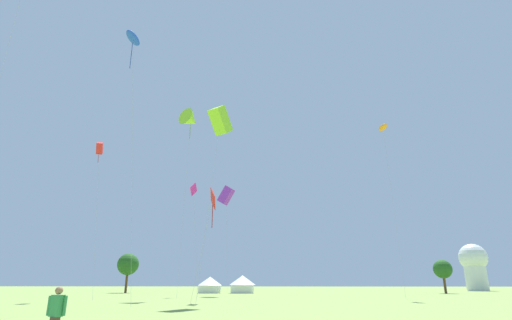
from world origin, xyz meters
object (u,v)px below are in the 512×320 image
Objects in this scene: kite_blue_parafoil at (133,39)px; person_spectator at (55,319)px; kite_lime_delta at (191,120)px; kite_purple_box at (226,195)px; kite_red_box at (100,149)px; tree_distant_right at (128,264)px; festival_tent_right at (210,284)px; festival_tent_left at (242,283)px; kite_red_diamond at (213,200)px; observatory_dome at (474,264)px; kite_lime_box at (220,121)px; tree_distant_left at (443,269)px; kite_magenta_diamond at (194,190)px; kite_orange_parafoil at (383,128)px.

kite_blue_parafoil is 31.70m from person_spectator.
kite_purple_box is (3.76, 10.36, -8.60)m from kite_lime_delta.
kite_blue_parafoil reaches higher than kite_red_box.
kite_blue_parafoil is at bearing -70.42° from tree_distant_right.
festival_tent_left reaches higher than festival_tent_right.
tree_distant_right is (-22.41, 35.29, -5.05)m from kite_red_diamond.
kite_red_box is 4.16× the size of festival_tent_right.
kite_red_diamond is 42.11m from tree_distant_right.
kite_lime_delta is 78.43m from observatory_dome.
festival_tent_left is (-0.15, 34.05, -8.50)m from kite_red_diamond.
kite_purple_box is 50.38m from person_spectator.
tree_distant_left is (34.93, 38.55, -13.56)m from kite_lime_box.
kite_lime_delta is at bearing 119.06° from kite_red_diamond.
observatory_dome is (58.09, 49.67, -17.61)m from kite_lime_delta.
kite_magenta_diamond is at bearing -48.77° from tree_distant_right.
kite_purple_box reaches higher than kite_red_diamond.
kite_lime_delta is 5.66× the size of festival_tent_right.
observatory_dome is at bearing 48.17° from kite_red_diamond.
kite_lime_box is at bearing -72.62° from kite_red_diamond.
kite_blue_parafoil reaches higher than kite_purple_box.
festival_tent_left is at bearing 90.75° from person_spectator.
kite_lime_box is at bearing -24.73° from kite_red_box.
kite_red_box is at bearing -148.67° from tree_distant_left.
person_spectator is at bearing -87.47° from kite_purple_box.
kite_orange_parafoil reaches higher than observatory_dome.
kite_lime_delta is at bearing -148.41° from tree_distant_left.
kite_orange_parafoil reaches higher than kite_lime_box.
kite_red_box reaches higher than observatory_dome.
kite_blue_parafoil is 17.95m from kite_red_diamond.
kite_red_box is 2.55× the size of tree_distant_right.
kite_lime_box is (1.17, -3.73, 7.47)m from kite_red_diamond.
kite_purple_box is 41.91m from tree_distant_left.
festival_tent_left is 0.44× the size of observatory_dome.
kite_red_box is 3.17× the size of tree_distant_left.
kite_red_box reaches higher than kite_red_diamond.
kite_lime_box reaches higher than tree_distant_right.
tree_distant_left is at bearing -0.46° from tree_distant_right.
kite_red_diamond is 35.09m from festival_tent_left.
tree_distant_left is at bearing 1.22° from festival_tent_left.
tree_distant_right is (-20.94, 15.52, -9.85)m from kite_purple_box.
kite_lime_box reaches higher than observatory_dome.
kite_blue_parafoil reaches higher than person_spectator.
person_spectator is at bearing -83.77° from festival_tent_right.
kite_blue_parafoil is at bearing 110.54° from person_spectator.
person_spectator is 62.96m from festival_tent_right.
kite_purple_box is at bearing -36.54° from tree_distant_right.
kite_red_diamond is at bearing -70.14° from kite_magenta_diamond.
festival_tent_right is 0.61× the size of tree_distant_right.
kite_red_diamond is 35.66m from festival_tent_right.
kite_purple_box is at bearing 92.53° from person_spectator.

